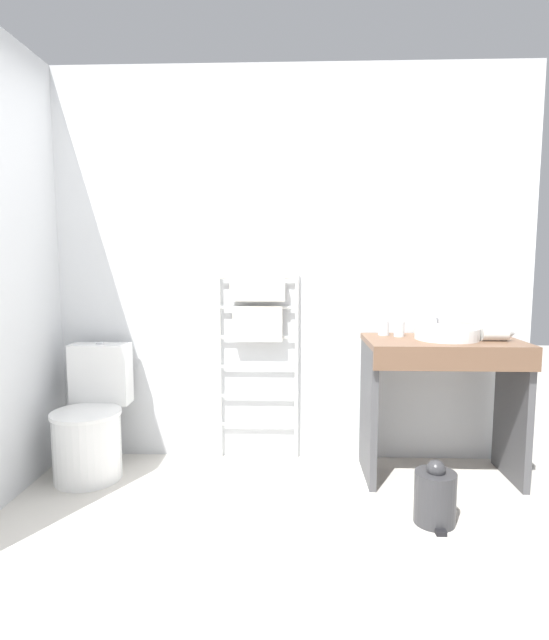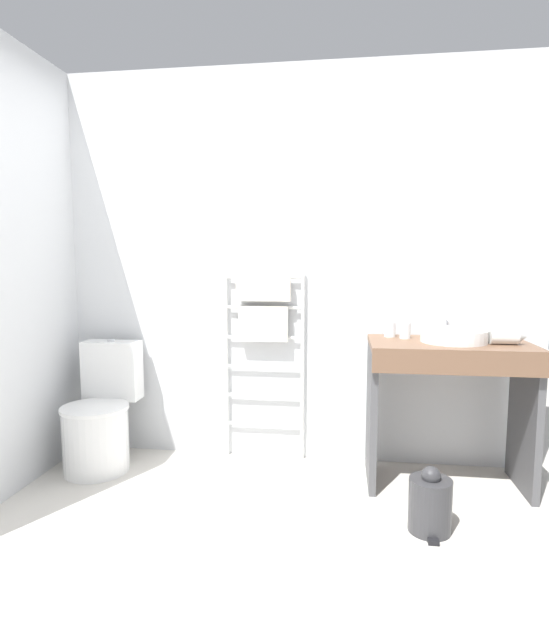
{
  "view_description": "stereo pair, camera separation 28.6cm",
  "coord_description": "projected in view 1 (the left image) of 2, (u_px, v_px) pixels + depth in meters",
  "views": [
    {
      "loc": [
        0.06,
        -1.97,
        1.31
      ],
      "look_at": [
        -0.04,
        0.88,
        0.98
      ],
      "focal_mm": 28.0,
      "sensor_mm": 36.0,
      "label": 1
    },
    {
      "loc": [
        0.35,
        -1.94,
        1.31
      ],
      "look_at": [
        -0.04,
        0.88,
        0.98
      ],
      "focal_mm": 28.0,
      "sensor_mm": 36.0,
      "label": 2
    }
  ],
  "objects": [
    {
      "name": "ground_plane",
      "position": [
        277.0,
        574.0,
        2.11
      ],
      "size": [
        12.0,
        12.0,
        0.0
      ],
      "primitive_type": "plane",
      "color": "beige"
    },
    {
      "name": "wall_back",
      "position": [
        284.0,
        268.0,
        3.31
      ],
      "size": [
        3.22,
        0.12,
        2.56
      ],
      "primitive_type": "cube",
      "color": "silver",
      "rests_on": "ground_plane"
    },
    {
      "name": "toilet",
      "position": [
        91.0,
        426.0,
        3.07
      ],
      "size": [
        0.41,
        0.54,
        0.8
      ],
      "color": "white",
      "rests_on": "ground_plane"
    },
    {
      "name": "towel_radiator",
      "position": [
        258.0,
        327.0,
        3.25
      ],
      "size": [
        0.54,
        0.06,
        1.27
      ],
      "color": "white",
      "rests_on": "ground_plane"
    },
    {
      "name": "vanity_counter",
      "position": [
        442.0,
        386.0,
        2.99
      ],
      "size": [
        0.91,
        0.54,
        0.86
      ],
      "color": "brown",
      "rests_on": "ground_plane"
    },
    {
      "name": "sink_basin",
      "position": [
        447.0,
        333.0,
        2.97
      ],
      "size": [
        0.37,
        0.37,
        0.07
      ],
      "color": "white",
      "rests_on": "vanity_counter"
    },
    {
      "name": "faucet",
      "position": [
        437.0,
        322.0,
        3.17
      ],
      "size": [
        0.02,
        0.1,
        0.13
      ],
      "color": "silver",
      "rests_on": "vanity_counter"
    },
    {
      "name": "cup_near_wall",
      "position": [
        383.0,
        328.0,
        3.14
      ],
      "size": [
        0.07,
        0.07,
        0.09
      ],
      "color": "white",
      "rests_on": "vanity_counter"
    },
    {
      "name": "cup_near_edge",
      "position": [
        399.0,
        329.0,
        3.08
      ],
      "size": [
        0.06,
        0.06,
        0.1
      ],
      "color": "white",
      "rests_on": "vanity_counter"
    },
    {
      "name": "hair_dryer",
      "position": [
        494.0,
        333.0,
        2.93
      ],
      "size": [
        0.2,
        0.2,
        0.09
      ],
      "color": "white",
      "rests_on": "vanity_counter"
    },
    {
      "name": "trash_bin",
      "position": [
        435.0,
        496.0,
        2.51
      ],
      "size": [
        0.21,
        0.24,
        0.33
      ],
      "color": "#333335",
      "rests_on": "ground_plane"
    }
  ]
}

